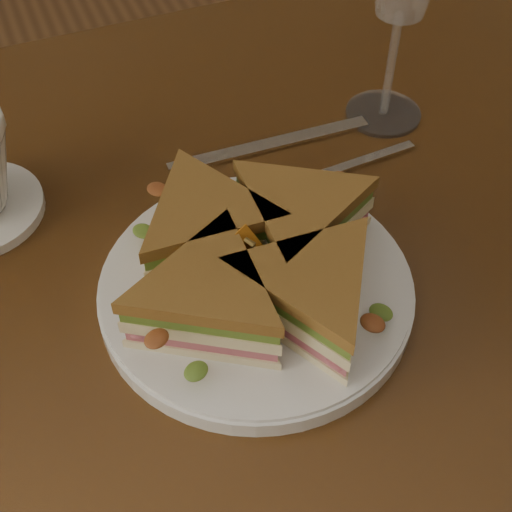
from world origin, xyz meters
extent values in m
cube|color=#341D0B|center=(0.00, 0.00, 0.73)|extent=(1.20, 0.80, 0.04)
cylinder|color=black|center=(0.54, 0.34, 0.35)|extent=(0.06, 0.06, 0.71)
cylinder|color=white|center=(-0.04, -0.06, 0.76)|extent=(0.26, 0.26, 0.02)
cube|color=silver|center=(0.12, 0.05, 0.75)|extent=(0.13, 0.02, 0.00)
ellipsoid|color=silver|center=(0.02, 0.04, 0.76)|extent=(0.05, 0.03, 0.01)
cube|color=silver|center=(0.06, 0.11, 0.75)|extent=(0.20, 0.02, 0.00)
cube|color=silver|center=(-0.03, 0.11, 0.75)|extent=(0.05, 0.01, 0.00)
cylinder|color=white|center=(0.18, 0.11, 0.75)|extent=(0.08, 0.08, 0.00)
cylinder|color=white|center=(0.18, 0.11, 0.81)|extent=(0.01, 0.01, 0.11)
camera|label=1|loc=(-0.18, -0.41, 1.22)|focal=50.00mm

